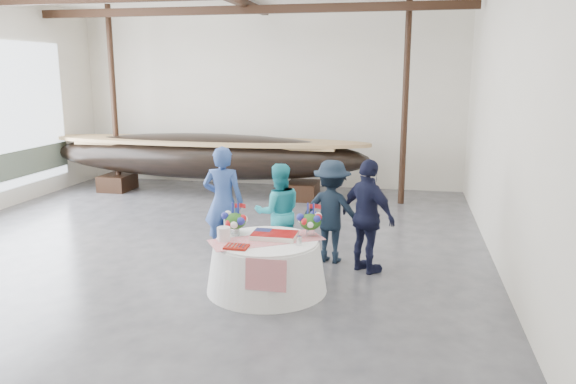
# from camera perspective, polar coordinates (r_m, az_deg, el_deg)

# --- Properties ---
(floor) EXTENTS (10.00, 12.00, 0.01)m
(floor) POSITION_cam_1_polar(r_m,az_deg,el_deg) (9.45, -10.91, -6.22)
(floor) COLOR #3D3D42
(floor) RESTS_ON ground
(wall_back) EXTENTS (10.00, 0.02, 4.50)m
(wall_back) POSITION_cam_1_polar(r_m,az_deg,el_deg) (14.70, -2.10, 9.45)
(wall_back) COLOR silver
(wall_back) RESTS_ON ground
(wall_right) EXTENTS (0.02, 12.00, 4.50)m
(wall_right) POSITION_cam_1_polar(r_m,az_deg,el_deg) (8.39, 21.92, 6.53)
(wall_right) COLOR silver
(wall_right) RESTS_ON ground
(pavilion_structure) EXTENTS (9.80, 11.76, 4.50)m
(pavilion_structure) POSITION_cam_1_polar(r_m,az_deg,el_deg) (9.75, -10.05, 18.21)
(pavilion_structure) COLOR black
(pavilion_structure) RESTS_ON ground
(longboat_display) EXTENTS (7.93, 1.59, 1.49)m
(longboat_display) POSITION_cam_1_polar(r_m,az_deg,el_deg) (13.70, -8.35, 3.67)
(longboat_display) COLOR black
(longboat_display) RESTS_ON ground
(banquet_table) EXTENTS (1.65, 1.65, 0.71)m
(banquet_table) POSITION_cam_1_polar(r_m,az_deg,el_deg) (7.74, -2.17, -7.42)
(banquet_table) COLOR white
(banquet_table) RESTS_ON ground
(tabletop_items) EXTENTS (1.58, 1.29, 0.40)m
(tabletop_items) POSITION_cam_1_polar(r_m,az_deg,el_deg) (7.75, -2.15, -3.46)
(tabletop_items) COLOR red
(tabletop_items) RESTS_ON banquet_table
(guest_woman_blue) EXTENTS (0.68, 0.46, 1.80)m
(guest_woman_blue) POSITION_cam_1_polar(r_m,az_deg,el_deg) (9.05, -6.60, -1.00)
(guest_woman_blue) COLOR #2A4688
(guest_woman_blue) RESTS_ON ground
(guest_woman_teal) EXTENTS (0.92, 0.83, 1.56)m
(guest_woman_teal) POSITION_cam_1_polar(r_m,az_deg,el_deg) (8.81, -0.98, -2.08)
(guest_woman_teal) COLOR teal
(guest_woman_teal) RESTS_ON ground
(guest_man_left) EXTENTS (1.12, 0.75, 1.62)m
(guest_man_left) POSITION_cam_1_polar(r_m,az_deg,el_deg) (8.77, 4.46, -1.98)
(guest_man_left) COLOR black
(guest_man_left) RESTS_ON ground
(guest_man_right) EXTENTS (1.03, 0.96, 1.70)m
(guest_man_right) POSITION_cam_1_polar(r_m,az_deg,el_deg) (8.35, 8.11, -2.48)
(guest_man_right) COLOR black
(guest_man_right) RESTS_ON ground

